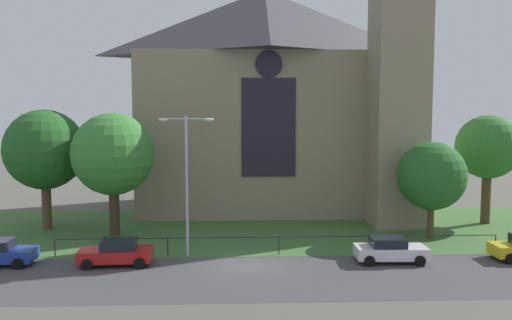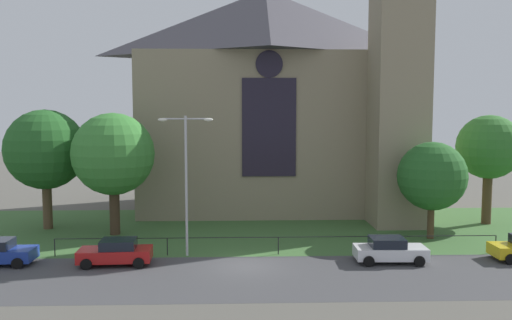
{
  "view_description": "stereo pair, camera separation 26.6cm",
  "coord_description": "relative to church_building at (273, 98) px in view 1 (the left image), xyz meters",
  "views": [
    {
      "loc": [
        -0.72,
        -29.95,
        8.95
      ],
      "look_at": [
        0.82,
        8.0,
        5.49
      ],
      "focal_mm": 36.95,
      "sensor_mm": 36.0,
      "label": 1
    },
    {
      "loc": [
        -0.45,
        -29.96,
        8.95
      ],
      "look_at": [
        0.82,
        8.0,
        5.49
      ],
      "focal_mm": 36.95,
      "sensor_mm": 36.0,
      "label": 2
    }
  ],
  "objects": [
    {
      "name": "parked_car_white",
      "position": [
        5.73,
        -17.77,
        -9.53
      ],
      "size": [
        4.25,
        2.12,
        1.51
      ],
      "rotation": [
        0.0,
        0.0,
        -0.03
      ],
      "color": "silver",
      "rests_on": "ground"
    },
    {
      "name": "tree_left_near",
      "position": [
        -12.34,
        -9.93,
        -4.39
      ],
      "size": [
        5.97,
        5.97,
        8.91
      ],
      "color": "#423021",
      "rests_on": "ground"
    },
    {
      "name": "iron_railing",
      "position": [
        -0.77,
        -15.79,
        -9.31
      ],
      "size": [
        27.93,
        0.07,
        1.13
      ],
      "color": "black",
      "rests_on": "ground"
    },
    {
      "name": "tree_left_far",
      "position": [
        -17.95,
        -7.82,
        -4.19
      ],
      "size": [
        6.08,
        6.08,
        9.16
      ],
      "color": "brown",
      "rests_on": "ground"
    },
    {
      "name": "church_building",
      "position": [
        0.0,
        0.0,
        0.0
      ],
      "size": [
        23.2,
        16.2,
        26.0
      ],
      "color": "gray",
      "rests_on": "ground"
    },
    {
      "name": "ground",
      "position": [
        -2.81,
        -8.29,
        -10.27
      ],
      "size": [
        160.0,
        160.0,
        0.0
      ],
      "primitive_type": "plane",
      "color": "#56544C"
    },
    {
      "name": "streetlamp_near",
      "position": [
        -6.5,
        -15.89,
        -4.76
      ],
      "size": [
        3.37,
        0.26,
        8.74
      ],
      "color": "#B2B2B7",
      "rests_on": "ground"
    },
    {
      "name": "tree_right_far",
      "position": [
        16.65,
        -7.16,
        -4.15
      ],
      "size": [
        5.08,
        5.08,
        8.73
      ],
      "color": "#4C3823",
      "rests_on": "ground"
    },
    {
      "name": "tree_right_near",
      "position": [
        10.35,
        -11.94,
        -5.82
      ],
      "size": [
        4.83,
        4.83,
        6.88
      ],
      "color": "#4C3823",
      "rests_on": "ground"
    },
    {
      "name": "grass_verge",
      "position": [
        -2.81,
        -10.29,
        -10.27
      ],
      "size": [
        120.0,
        20.0,
        0.01
      ],
      "primitive_type": "cube",
      "color": "#3D6633",
      "rests_on": "ground"
    },
    {
      "name": "parked_car_red",
      "position": [
        -10.48,
        -17.72,
        -9.53
      ],
      "size": [
        4.28,
        2.18,
        1.51
      ],
      "rotation": [
        0.0,
        0.0,
        3.19
      ],
      "color": "#B21919",
      "rests_on": "ground"
    },
    {
      "name": "road_asphalt",
      "position": [
        -2.81,
        -20.29,
        -10.27
      ],
      "size": [
        120.0,
        8.0,
        0.01
      ],
      "primitive_type": "cube",
      "color": "#424244",
      "rests_on": "ground"
    }
  ]
}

